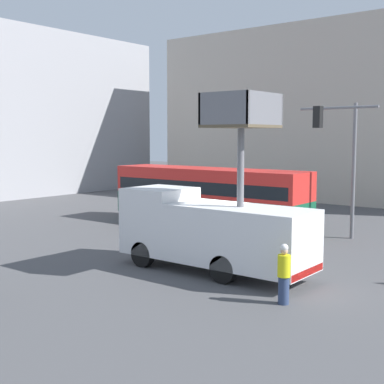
% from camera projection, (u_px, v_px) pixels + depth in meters
% --- Properties ---
extents(ground_plane, '(120.00, 120.00, 0.00)m').
position_uv_depth(ground_plane, '(224.00, 263.00, 20.56)').
color(ground_plane, '#4C4C4F').
extents(building_backdrop_side, '(10.00, 28.00, 13.16)m').
position_uv_depth(building_backdrop_side, '(342.00, 114.00, 42.29)').
color(building_backdrop_side, '#BCB2A3').
rests_on(building_backdrop_side, ground_plane).
extents(utility_truck, '(2.28, 7.33, 6.30)m').
position_uv_depth(utility_truck, '(211.00, 227.00, 19.11)').
color(utility_truck, white).
rests_on(utility_truck, ground_plane).
extents(city_bus, '(2.52, 11.42, 3.14)m').
position_uv_depth(city_bus, '(208.00, 192.00, 28.90)').
color(city_bus, '#145638').
rests_on(city_bus, ground_plane).
extents(traffic_light_pole, '(3.92, 3.67, 6.41)m').
position_uv_depth(traffic_light_pole, '(342.00, 148.00, 24.11)').
color(traffic_light_pole, slate).
rests_on(traffic_light_pole, ground_plane).
extents(road_worker_near_truck, '(0.38, 0.38, 1.78)m').
position_uv_depth(road_worker_near_truck, '(284.00, 274.00, 15.48)').
color(road_worker_near_truck, navy).
rests_on(road_worker_near_truck, ground_plane).
extents(road_worker_directing, '(0.38, 0.38, 1.92)m').
position_uv_depth(road_worker_directing, '(276.00, 235.00, 21.18)').
color(road_worker_directing, navy).
rests_on(road_worker_directing, ground_plane).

